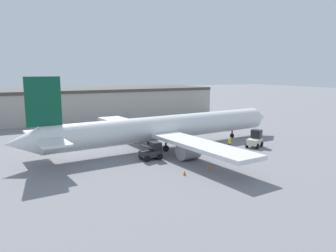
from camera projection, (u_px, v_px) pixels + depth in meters
ground_plane at (168, 147)px, 50.86m from camera, size 400.00×400.00×0.00m
terminal_building at (40, 105)px, 77.70m from camera, size 85.66×18.10×7.43m
airplane at (162, 128)px, 49.81m from camera, size 44.75×38.36×10.96m
ground_crew_worker at (229, 143)px, 49.38m from camera, size 0.39×0.39×1.76m
baggage_tug at (255, 139)px, 50.68m from camera, size 3.32×2.97×2.62m
belt_loader_truck at (152, 151)px, 43.42m from camera, size 2.74×2.06×2.30m
safety_cone_near at (209, 167)px, 38.98m from camera, size 0.36×0.36×0.55m
safety_cone_far at (185, 173)px, 36.82m from camera, size 0.36×0.36×0.55m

